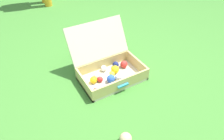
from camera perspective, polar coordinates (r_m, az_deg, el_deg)
name	(u,v)px	position (r m, az deg, el deg)	size (l,w,h in m)	color
ground_plane	(120,78)	(2.05, 2.18, -2.13)	(16.00, 16.00, 0.00)	#3D7A2D
open_suitcase	(108,67)	(2.01, -1.02, 0.79)	(0.61, 0.59, 0.47)	beige
stray_ball_on_grass	(126,139)	(1.55, 3.79, -18.45)	(0.09, 0.09, 0.09)	#D1B784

